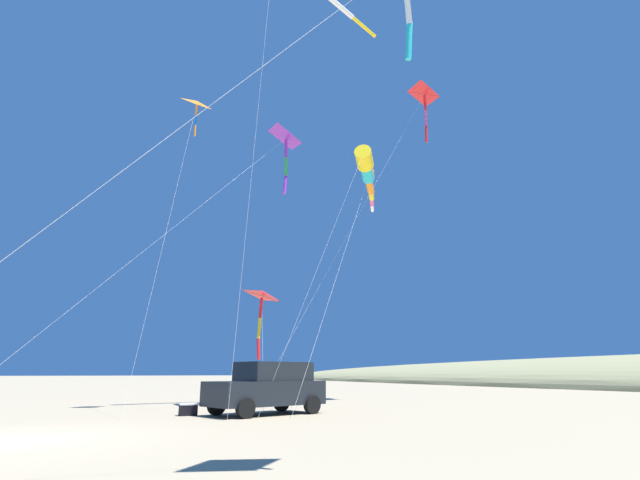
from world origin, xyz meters
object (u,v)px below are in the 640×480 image
at_px(kite_delta_orange_high_right, 287,137).
at_px(kite_delta_magenta_far_left, 425,94).
at_px(kite_windsock_red_high_left, 366,166).
at_px(kite_windsock_black_fish_shape, 371,187).
at_px(parked_car, 268,387).
at_px(cooler_box, 188,409).
at_px(kite_delta_rainbow_low_near, 262,296).
at_px(kite_delta_small_distant, 197,104).

height_order(kite_delta_orange_high_right, kite_delta_magenta_far_left, kite_delta_magenta_far_left).
bearing_deg(kite_windsock_red_high_left, kite_windsock_black_fish_shape, -125.05).
distance_m(kite_windsock_black_fish_shape, kite_windsock_red_high_left, 3.30).
distance_m(parked_car, cooler_box, 2.89).
bearing_deg(kite_delta_rainbow_low_near, kite_delta_orange_high_right, 100.52).
relative_size(parked_car, kite_delta_small_distant, 0.34).
xyz_separation_m(kite_delta_small_distant, kite_windsock_black_fish_shape, (-10.31, -2.09, -1.56)).
bearing_deg(kite_delta_rainbow_low_near, kite_delta_magenta_far_left, 167.28).
bearing_deg(kite_delta_small_distant, kite_delta_rainbow_low_near, -150.27).
bearing_deg(kite_windsock_black_fish_shape, parked_car, 31.85).
xyz_separation_m(kite_windsock_black_fish_shape, kite_delta_magenta_far_left, (-2.84, 1.73, 5.69)).
relative_size(kite_delta_small_distant, kite_windsock_red_high_left, 1.11).
distance_m(parked_car, kite_delta_orange_high_right, 12.27).
height_order(kite_delta_small_distant, kite_delta_magenta_far_left, kite_delta_magenta_far_left).
bearing_deg(kite_delta_magenta_far_left, kite_windsock_black_fish_shape, -31.32).
relative_size(parked_car, kite_delta_magenta_far_left, 0.26).
bearing_deg(kite_delta_orange_high_right, kite_windsock_black_fish_shape, -163.83).
bearing_deg(kite_delta_small_distant, kite_windsock_red_high_left, 175.87).
height_order(kite_delta_rainbow_low_near, kite_windsock_black_fish_shape, kite_windsock_black_fish_shape).
bearing_deg(kite_delta_magenta_far_left, kite_windsock_red_high_left, 11.55).
height_order(cooler_box, kite_delta_rainbow_low_near, kite_delta_rainbow_low_near).
distance_m(cooler_box, kite_delta_rainbow_low_near, 7.57).
bearing_deg(kite_windsock_red_high_left, kite_delta_magenta_far_left, -168.45).
bearing_deg(kite_delta_magenta_far_left, kite_delta_small_distant, 1.56).
xyz_separation_m(kite_delta_orange_high_right, kite_delta_magenta_far_left, (-8.61, 0.05, 4.62)).
relative_size(kite_delta_small_distant, kite_windsock_black_fish_shape, 1.11).
xyz_separation_m(kite_delta_rainbow_low_near, kite_windsock_red_high_left, (-4.25, 2.99, 6.42)).
bearing_deg(kite_delta_rainbow_low_near, cooler_box, 46.41).
distance_m(kite_delta_rainbow_low_near, kite_windsock_black_fish_shape, 9.01).
bearing_deg(kite_delta_small_distant, cooler_box, 95.66).
xyz_separation_m(kite_windsock_black_fish_shape, kite_windsock_red_high_left, (1.89, 2.69, -0.17)).
height_order(cooler_box, kite_delta_magenta_far_left, kite_delta_magenta_far_left).
bearing_deg(kite_windsock_black_fish_shape, kite_delta_orange_high_right, 16.17).
bearing_deg(kite_delta_small_distant, kite_windsock_black_fish_shape, -168.56).
bearing_deg(kite_delta_magenta_far_left, parked_car, 15.70).
bearing_deg(kite_delta_orange_high_right, kite_delta_small_distant, 5.19).
distance_m(kite_delta_small_distant, kite_windsock_red_high_left, 8.62).
bearing_deg(kite_delta_rainbow_low_near, kite_delta_small_distant, 29.73).
relative_size(kite_delta_orange_high_right, kite_delta_magenta_far_left, 0.74).
bearing_deg(parked_car, kite_windsock_black_fish_shape, -148.15).
height_order(parked_car, kite_delta_orange_high_right, kite_delta_orange_high_right).
bearing_deg(kite_windsock_red_high_left, kite_delta_orange_high_right, -14.73).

